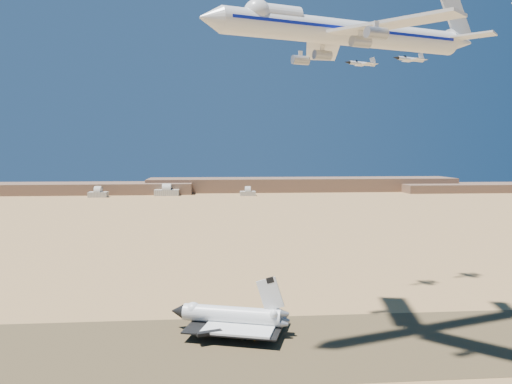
{
  "coord_description": "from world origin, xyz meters",
  "views": [
    {
      "loc": [
        -2.05,
        -138.65,
        56.37
      ],
      "look_at": [
        10.47,
        8.0,
        43.97
      ],
      "focal_mm": 35.0,
      "sensor_mm": 36.0,
      "label": 1
    }
  ],
  "objects": [
    {
      "name": "ground",
      "position": [
        0.0,
        0.0,
        0.0
      ],
      "size": [
        1200.0,
        1200.0,
        0.0
      ],
      "primitive_type": "plane",
      "color": "tan",
      "rests_on": "ground"
    },
    {
      "name": "runway",
      "position": [
        0.0,
        0.0,
        0.03
      ],
      "size": [
        600.0,
        50.0,
        0.06
      ],
      "primitive_type": "cube",
      "color": "brown",
      "rests_on": "ground"
    },
    {
      "name": "ridgeline",
      "position": [
        65.32,
        527.31,
        7.63
      ],
      "size": [
        960.0,
        90.0,
        18.0
      ],
      "color": "brown",
      "rests_on": "ground"
    },
    {
      "name": "hangars",
      "position": [
        -64.0,
        478.43,
        4.83
      ],
      "size": [
        200.5,
        29.5,
        30.0
      ],
      "color": "beige",
      "rests_on": "ground"
    },
    {
      "name": "shuttle",
      "position": [
        2.95,
        11.43,
        4.97
      ],
      "size": [
        37.88,
        29.92,
        18.48
      ],
      "rotation": [
        0.0,
        0.0,
        -0.29
      ],
      "color": "white",
      "rests_on": "runway"
    },
    {
      "name": "carrier_747",
      "position": [
        32.74,
        -0.49,
        88.91
      ],
      "size": [
        87.11,
        64.8,
        21.85
      ],
      "rotation": [
        0.0,
        0.0,
        0.31
      ],
      "color": "silver"
    },
    {
      "name": "crew_a",
      "position": [
        9.71,
        4.12,
        0.94
      ],
      "size": [
        0.51,
        0.7,
        1.76
      ],
      "primitive_type": "imported",
      "rotation": [
        0.0,
        0.0,
        1.72
      ],
      "color": "orange",
      "rests_on": "runway"
    },
    {
      "name": "crew_b",
      "position": [
        9.74,
        4.09,
        0.96
      ],
      "size": [
        0.88,
        1.01,
        1.79
      ],
      "primitive_type": "imported",
      "rotation": [
        0.0,
        0.0,
        2.11
      ],
      "color": "orange",
      "rests_on": "runway"
    },
    {
      "name": "crew_c",
      "position": [
        11.94,
        4.95,
        0.92
      ],
      "size": [
        1.05,
        1.1,
        1.72
      ],
      "primitive_type": "imported",
      "rotation": [
        0.0,
        0.0,
        2.29
      ],
      "color": "orange",
      "rests_on": "runway"
    },
    {
      "name": "chase_jet_c",
      "position": [
        55.11,
        52.53,
        89.67
      ],
      "size": [
        14.44,
        8.53,
        3.71
      ],
      "rotation": [
        0.0,
        0.0,
        0.37
      ],
      "color": "silver"
    },
    {
      "name": "chase_jet_d",
      "position": [
        78.31,
        62.53,
        93.45
      ],
      "size": [
        16.04,
        9.49,
        4.12
      ],
      "rotation": [
        0.0,
        0.0,
        0.37
      ],
      "color": "silver"
    }
  ]
}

